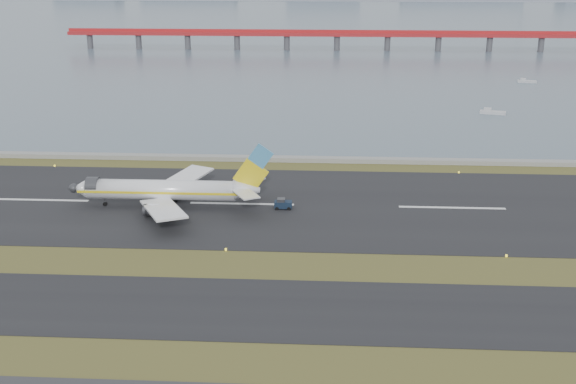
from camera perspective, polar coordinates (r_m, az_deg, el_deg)
name	(u,v)px	position (r m, az deg, el deg)	size (l,w,h in m)	color
ground	(219,270)	(111.30, -5.46, -6.18)	(1000.00, 1000.00, 0.00)	#364418
taxiway_strip	(206,307)	(100.67, -6.47, -9.03)	(1000.00, 18.00, 0.10)	black
runway_strip	(242,204)	(138.80, -3.66, -0.95)	(1000.00, 45.00, 0.10)	black
seawall	(257,159)	(167.05, -2.47, 2.66)	(1000.00, 2.50, 1.00)	gray
bay_water	(308,13)	(561.88, 1.59, 13.98)	(1400.00, 800.00, 1.30)	#4A5B6A
red_pier	(337,35)	(351.94, 3.90, 12.28)	(260.00, 5.00, 10.20)	#AF1E21
airliner	(169,190)	(137.54, -9.37, 0.14)	(38.52, 32.89, 12.80)	white
pushback_tug	(283,204)	(135.69, -0.41, -0.95)	(3.28, 1.96, 2.09)	#121F31
workboat_near	(492,112)	(223.00, 15.81, 6.09)	(7.72, 4.19, 1.79)	#BABABF
workboat_far	(526,81)	(279.85, 18.31, 8.31)	(6.86, 3.13, 1.61)	#BABABF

